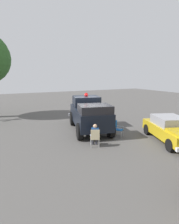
{
  "coord_description": "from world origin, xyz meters",
  "views": [
    {
      "loc": [
        5.84,
        12.13,
        3.95
      ],
      "look_at": [
        -0.01,
        0.52,
        1.35
      ],
      "focal_mm": 30.24,
      "sensor_mm": 36.0,
      "label": 1
    }
  ],
  "objects_px": {
    "lawn_chair_by_car": "(117,127)",
    "spectator_seated": "(95,134)",
    "lawn_chair_near_truck": "(95,137)",
    "classic_hot_rod": "(171,129)",
    "vintage_fire_truck": "(89,113)"
  },
  "relations": [
    {
      "from": "lawn_chair_near_truck",
      "to": "vintage_fire_truck",
      "type": "bearing_deg",
      "value": -110.71
    },
    {
      "from": "vintage_fire_truck",
      "to": "spectator_seated",
      "type": "xyz_separation_m",
      "value": [
        1.13,
        3.04,
        -0.5
      ]
    },
    {
      "from": "vintage_fire_truck",
      "to": "lawn_chair_by_car",
      "type": "bearing_deg",
      "value": 114.18
    },
    {
      "from": "classic_hot_rod",
      "to": "lawn_chair_by_car",
      "type": "bearing_deg",
      "value": -44.7
    },
    {
      "from": "lawn_chair_near_truck",
      "to": "classic_hot_rod",
      "type": "bearing_deg",
      "value": 163.94
    },
    {
      "from": "lawn_chair_by_car",
      "to": "vintage_fire_truck",
      "type": "bearing_deg",
      "value": -65.82
    },
    {
      "from": "lawn_chair_by_car",
      "to": "spectator_seated",
      "type": "bearing_deg",
      "value": 22.2
    },
    {
      "from": "classic_hot_rod",
      "to": "lawn_chair_by_car",
      "type": "height_order",
      "value": "classic_hot_rod"
    },
    {
      "from": "classic_hot_rod",
      "to": "lawn_chair_near_truck",
      "type": "height_order",
      "value": "classic_hot_rod"
    },
    {
      "from": "classic_hot_rod",
      "to": "spectator_seated",
      "type": "xyz_separation_m",
      "value": [
        4.4,
        -1.4,
        -0.05
      ]
    },
    {
      "from": "spectator_seated",
      "to": "vintage_fire_truck",
      "type": "bearing_deg",
      "value": -110.5
    },
    {
      "from": "lawn_chair_by_car",
      "to": "spectator_seated",
      "type": "distance_m",
      "value": 2.28
    },
    {
      "from": "spectator_seated",
      "to": "classic_hot_rod",
      "type": "bearing_deg",
      "value": 162.31
    },
    {
      "from": "classic_hot_rod",
      "to": "lawn_chair_by_car",
      "type": "distance_m",
      "value": 3.22
    },
    {
      "from": "classic_hot_rod",
      "to": "spectator_seated",
      "type": "relative_size",
      "value": 3.67
    }
  ]
}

